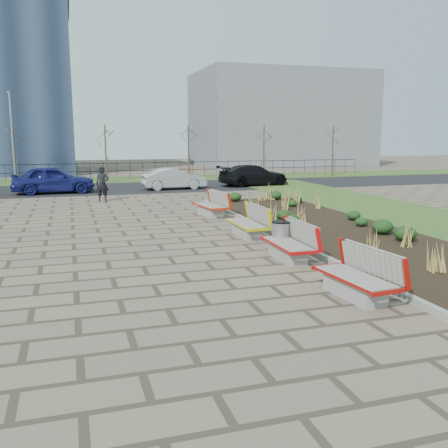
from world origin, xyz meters
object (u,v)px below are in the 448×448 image
object	(u,v)px
car_silver	(174,179)
lamp_west	(12,139)
bench_c	(247,222)
lamp_east	(216,139)
litter_bin	(281,237)
car_black	(254,175)
car_blue	(53,180)
bench_d	(210,204)
bench_b	(287,242)
bench_a	(355,274)
pedestrian	(102,184)

from	to	relation	value
car_silver	lamp_west	distance (m)	11.40
bench_c	lamp_east	xyz separation A→B (m)	(5.00, 20.70, 2.54)
lamp_west	lamp_east	world-z (taller)	same
litter_bin	car_black	world-z (taller)	car_black
car_blue	lamp_east	world-z (taller)	lamp_east
bench_d	car_blue	bearing A→B (deg)	113.79
bench_c	car_blue	distance (m)	16.29
lamp_east	bench_b	bearing A→B (deg)	-101.80
car_blue	bench_d	bearing A→B (deg)	-151.30
bench_a	lamp_east	bearing A→B (deg)	74.51
bench_b	bench_d	size ratio (longest dim) A/B	1.00
pedestrian	car_silver	distance (m)	6.40
bench_a	car_black	bearing A→B (deg)	69.56
bench_c	car_blue	xyz separation A→B (m)	(-6.43, 14.97, 0.30)
bench_b	litter_bin	size ratio (longest dim) A/B	2.36
bench_a	car_black	distance (m)	23.15
bench_c	car_silver	bearing A→B (deg)	87.11
litter_bin	bench_c	bearing A→B (deg)	93.81
car_silver	lamp_east	distance (m)	7.52
car_silver	bench_d	bearing A→B (deg)	173.20
litter_bin	lamp_west	distance (m)	25.00
bench_a	car_blue	xyz separation A→B (m)	(-6.43, 21.55, 0.30)
pedestrian	car_black	distance (m)	11.32
car_blue	car_silver	size ratio (longest dim) A/B	1.17
car_silver	car_blue	bearing A→B (deg)	87.39
car_silver	lamp_west	size ratio (longest dim) A/B	0.65
bench_b	lamp_east	xyz separation A→B (m)	(5.00, 23.93, 2.54)
car_blue	car_black	xyz separation A→B (m)	(12.55, 0.77, -0.10)
bench_c	lamp_east	distance (m)	21.44
pedestrian	car_black	bearing A→B (deg)	38.39
bench_c	litter_bin	distance (m)	2.42
bench_c	litter_bin	xyz separation A→B (m)	(0.16, -2.41, -0.05)
bench_d	pedestrian	distance (m)	7.28
pedestrian	lamp_east	world-z (taller)	lamp_east
car_silver	car_black	size ratio (longest dim) A/B	0.83
litter_bin	car_silver	bearing A→B (deg)	88.49
bench_b	litter_bin	bearing A→B (deg)	79.89
bench_c	pedestrian	size ratio (longest dim) A/B	1.19
bench_a	lamp_east	size ratio (longest dim) A/B	0.35
bench_c	car_silver	distance (m)	15.08
car_silver	pedestrian	bearing A→B (deg)	130.85
litter_bin	car_black	distance (m)	19.11
lamp_west	lamp_east	bearing A→B (deg)	0.00
bench_c	car_black	size ratio (longest dim) A/B	0.44
car_blue	car_black	world-z (taller)	car_blue
bench_a	car_black	size ratio (longest dim) A/B	0.44
bench_a	car_silver	size ratio (longest dim) A/B	0.54
car_blue	car_silver	xyz separation A→B (m)	(7.05, 0.10, -0.14)
bench_d	lamp_east	distance (m)	17.14
bench_c	car_black	world-z (taller)	car_black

